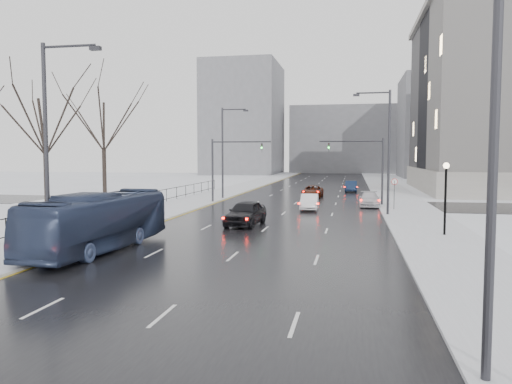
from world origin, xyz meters
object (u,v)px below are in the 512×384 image
Objects in this scene: streetlight_r_mid at (386,146)px; sedan_center_near at (246,213)px; mast_signal_left at (223,163)px; streetlight_l_near at (50,139)px; tree_park_e at (105,205)px; sedan_right_cross at (312,191)px; mast_signal_right at (371,163)px; no_uturn_sign at (394,185)px; sedan_right_near at (309,202)px; lamppost_r_mid at (446,188)px; tree_park_d at (48,218)px; sedan_right_distant at (351,186)px; streetlight_l_far at (225,148)px; bus at (99,222)px; streetlight_r_near at (482,119)px; sedan_right_far at (369,199)px.

streetlight_r_mid reaches higher than sedan_center_near.
mast_signal_left is 16.77m from sedan_center_near.
mast_signal_left is (0.84, 28.00, -1.51)m from streetlight_l_near.
tree_park_e is 2.83× the size of sedan_right_cross.
mast_signal_right is 11.11m from sedan_right_cross.
sedan_right_near is at bearing -172.33° from no_uturn_sign.
tree_park_e reaches higher than lamppost_r_mid.
tree_park_e is 5.00× the size of no_uturn_sign.
sedan_right_cross is (-0.80, 13.53, -0.04)m from sedan_right_near.
sedan_center_near is (6.54, 12.55, -4.72)m from streetlight_l_near.
mast_signal_right is (25.13, 14.00, 4.11)m from tree_park_d.
streetlight_l_near is 48.21m from sedan_right_distant.
mast_signal_left is 17.10m from no_uturn_sign.
mast_signal_left reaches higher than sedan_right_near.
sedan_right_distant is at bearing 42.93° from tree_park_e.
sedan_right_cross is (9.26, 4.54, -4.92)m from streetlight_l_far.
lamppost_r_mid is (19.17, 10.00, -2.67)m from streetlight_l_near.
lamppost_r_mid is at bearing 26.14° from bus.
no_uturn_sign reaches higher than sedan_center_near.
sedan_right_cross is at bearing 113.16° from streetlight_r_mid.
streetlight_r_near is 41.06m from mast_signal_left.
no_uturn_sign reaches higher than sedan_right_far.
bus is at bearing 141.18° from streetlight_r_near.
streetlight_r_near reaches higher than sedan_right_cross.
sedan_right_distant is at bearing 54.00° from tree_park_d.
streetlight_r_mid is 8.68m from sedan_right_far.
streetlight_l_far reaches higher than no_uturn_sign.
streetlight_r_near is 30.00m from streetlight_r_mid.
sedan_right_cross is (19.29, 12.54, 0.70)m from tree_park_e.
mast_signal_right is 1.40× the size of sedan_right_far.
tree_park_d is 1.25× the size of streetlight_l_near.
streetlight_r_mid reaches higher than no_uturn_sign.
streetlight_r_mid is 20.27m from streetlight_l_far.
streetlight_l_near reaches higher than sedan_right_near.
mast_signal_right reaches higher than no_uturn_sign.
sedan_right_near is at bearing 124.99° from lamppost_r_mid.
no_uturn_sign is at bearing 88.26° from streetlight_r_near.
bus is 35.29m from sedan_right_cross.
bus is 22.64m from sedan_right_near.
sedan_right_near is at bearing -142.17° from sedan_right_far.
bus reaches higher than no_uturn_sign.
tree_park_e reaches higher than bus.
streetlight_r_near is at bearing -67.82° from mast_signal_left.
sedan_center_near is 1.15× the size of sedan_right_distant.
streetlight_r_near reaches higher than no_uturn_sign.
streetlight_r_mid is at bearing -104.48° from no_uturn_sign.
bus is (-15.17, 12.20, -4.10)m from streetlight_r_near.
streetlight_r_near is 47.33m from sedan_right_cross.
streetlight_l_far reaches higher than sedan_right_near.
streetlight_r_mid reaches higher than sedan_right_cross.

